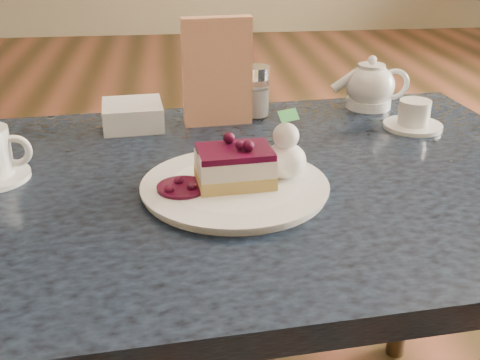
{
  "coord_description": "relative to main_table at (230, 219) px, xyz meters",
  "views": [
    {
      "loc": [
        -0.12,
        -0.74,
        1.11
      ],
      "look_at": [
        -0.03,
        0.01,
        0.76
      ],
      "focal_mm": 45.0,
      "sensor_mm": 36.0,
      "label": 1
    }
  ],
  "objects": [
    {
      "name": "sugar_shaker",
      "position": [
        0.08,
        0.3,
        0.13
      ],
      "size": [
        0.06,
        0.06,
        0.1
      ],
      "color": "white",
      "rests_on": "main_table"
    },
    {
      "name": "whipped_cream",
      "position": [
        0.08,
        -0.03,
        0.11
      ],
      "size": [
        0.07,
        0.07,
        0.06
      ],
      "color": "white",
      "rests_on": "dessert_plate"
    },
    {
      "name": "main_table",
      "position": [
        0.0,
        0.0,
        0.0
      ],
      "size": [
        1.2,
        0.85,
        0.71
      ],
      "rotation": [
        0.0,
        0.0,
        0.09
      ],
      "color": "#1B293F",
      "rests_on": "ground"
    },
    {
      "name": "dessert_plate",
      "position": [
        0.0,
        -0.05,
        0.08
      ],
      "size": [
        0.28,
        0.28,
        0.01
      ],
      "primitive_type": "cylinder",
      "color": "white",
      "rests_on": "main_table"
    },
    {
      "name": "berry_sauce",
      "position": [
        -0.08,
        -0.06,
        0.09
      ],
      "size": [
        0.08,
        0.08,
        0.01
      ],
      "primitive_type": "cylinder",
      "color": "#4A072C",
      "rests_on": "dessert_plate"
    },
    {
      "name": "napkin_stack",
      "position": [
        -0.16,
        0.27,
        0.1
      ],
      "size": [
        0.12,
        0.12,
        0.05
      ],
      "primitive_type": "cube",
      "rotation": [
        0.0,
        0.0,
        0.09
      ],
      "color": "white",
      "rests_on": "main_table"
    },
    {
      "name": "menu_card",
      "position": [
        0.0,
        0.26,
        0.18
      ],
      "size": [
        0.13,
        0.04,
        0.21
      ],
      "primitive_type": "cube",
      "rotation": [
        0.0,
        0.0,
        0.09
      ],
      "color": "beige",
      "rests_on": "main_table"
    },
    {
      "name": "tea_set",
      "position": [
        0.34,
        0.3,
        0.12
      ],
      "size": [
        0.2,
        0.25,
        0.1
      ],
      "color": "white",
      "rests_on": "main_table"
    },
    {
      "name": "cheesecake_slice",
      "position": [
        0.0,
        -0.05,
        0.11
      ],
      "size": [
        0.12,
        0.09,
        0.06
      ],
      "rotation": [
        0.0,
        0.0,
        0.09
      ],
      "color": "tan",
      "rests_on": "dessert_plate"
    }
  ]
}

